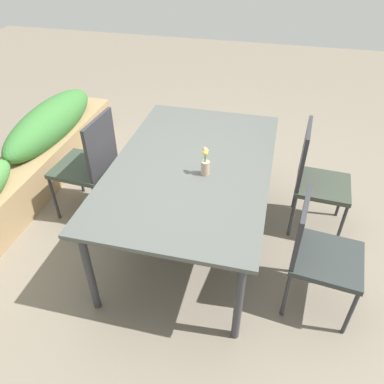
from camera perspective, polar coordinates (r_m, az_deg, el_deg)
ground_plane at (r=3.38m, az=-0.89°, el=-6.21°), size 12.00×12.00×0.00m
dining_table at (r=2.87m, az=-0.00°, el=3.45°), size 1.88×1.19×0.78m
chair_far_side at (r=3.39m, az=-15.30°, el=4.59°), size 0.50×0.50×0.99m
chair_near_left at (r=2.66m, az=18.61°, el=-8.31°), size 0.51×0.51×0.88m
chair_near_right at (r=3.30m, az=18.25°, el=2.46°), size 0.47×0.47×0.97m
flower_vase at (r=2.67m, az=2.05°, el=4.48°), size 0.06×0.06×0.22m
planter_box at (r=3.86m, az=-25.72°, el=2.22°), size 3.39×0.48×0.72m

